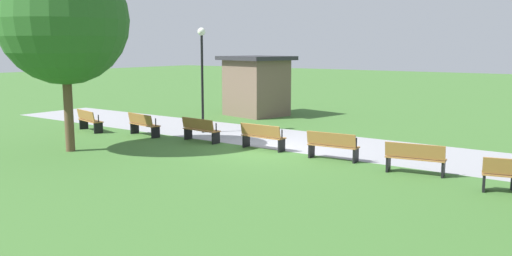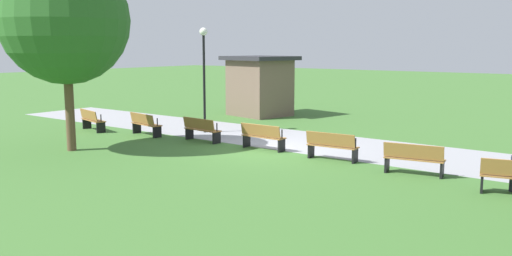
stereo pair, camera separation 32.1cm
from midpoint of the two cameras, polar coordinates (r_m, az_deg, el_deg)
ground_plane at (r=18.24m, az=0.30°, el=-2.32°), size 120.00×120.00×0.00m
path_paving at (r=20.04m, az=3.97°, el=-1.32°), size 31.20×4.07×0.01m
bench_0 at (r=23.18m, az=-17.91°, el=0.80°), size 1.67×0.84×0.89m
bench_1 at (r=21.43m, az=-12.47°, el=0.40°), size 1.66×0.72×0.89m
bench_2 at (r=19.73m, az=-6.49°, el=-0.15°), size 1.64×0.60×0.89m
bench_3 at (r=18.10m, az=0.18°, el=-0.90°), size 1.61×0.47×0.89m
bench_4 at (r=16.58m, az=7.68°, el=-1.88°), size 1.64×0.60×0.89m
bench_5 at (r=15.20m, az=16.18°, el=-3.12°), size 1.66×0.72×0.89m
tree_1 at (r=18.77m, az=-20.48°, el=10.82°), size 4.24×4.24×6.48m
lamp_post at (r=21.65m, az=-6.26°, el=7.21°), size 0.32×0.32×4.26m
kiosk at (r=27.11m, az=-0.30°, el=4.64°), size 3.68×3.45×3.03m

